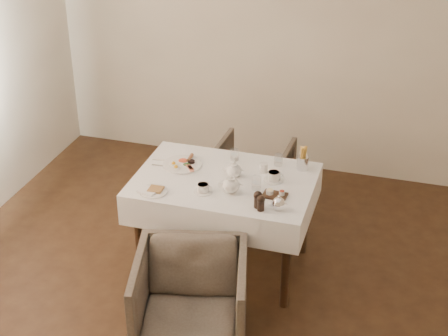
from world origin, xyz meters
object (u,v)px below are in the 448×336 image
table (224,193)px  armchair_near (191,301)px  armchair_far (253,175)px  teapot_centre (234,169)px  breakfast_plate (183,164)px

table → armchair_near: (0.03, -0.86, -0.31)m
armchair_far → teapot_centre: 1.03m
breakfast_plate → table: bearing=4.3°
table → armchair_far: 0.99m
armchair_near → teapot_centre: (0.02, 0.91, 0.49)m
armchair_near → table: bearing=78.4°
table → armchair_near: bearing=-87.7°
breakfast_plate → teapot_centre: (0.41, -0.06, 0.05)m
armchair_near → breakfast_plate: size_ratio=2.48×
armchair_far → teapot_centre: (0.08, -0.88, 0.53)m
armchair_far → table: bearing=93.4°
table → armchair_far: table is taller
armchair_near → armchair_far: size_ratio=1.14×
breakfast_plate → teapot_centre: size_ratio=1.90×
teapot_centre → armchair_near: bearing=-92.7°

